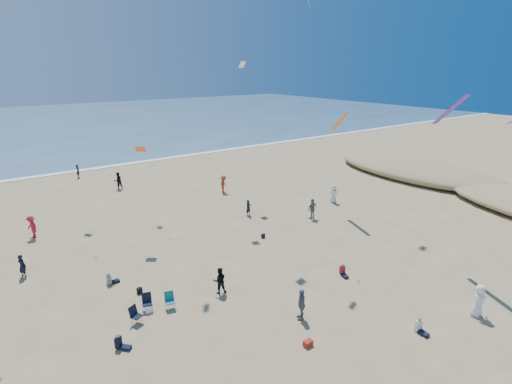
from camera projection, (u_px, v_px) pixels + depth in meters
ocean at (23, 126)px, 90.22m from camera, size 220.00×100.00×0.06m
surf_line at (76, 171)px, 51.69m from camera, size 220.00×1.20×0.08m
standing_flyers at (221, 222)px, 32.79m from camera, size 34.06×44.75×1.93m
seated_group at (300, 318)px, 21.12m from camera, size 15.11×22.86×0.84m
chair_cluster at (152, 306)px, 21.96m from camera, size 2.77×1.58×1.00m
white_tote at (149, 309)px, 22.20m from camera, size 0.35×0.20×0.40m
black_backpack at (140, 291)px, 24.06m from camera, size 0.30×0.22×0.38m
cooler at (308, 343)px, 19.57m from camera, size 0.45×0.30×0.30m
navy_bag at (263, 236)px, 31.82m from camera, size 0.28×0.18×0.34m
kites_aloft at (293, 31)px, 27.40m from camera, size 42.82×40.24×26.15m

